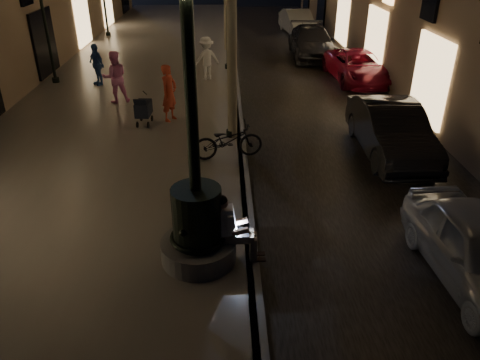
{
  "coord_description": "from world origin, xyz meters",
  "views": [
    {
      "loc": [
        -0.47,
        -5.12,
        5.63
      ],
      "look_at": [
        -0.19,
        3.0,
        1.33
      ],
      "focal_mm": 35.0,
      "sensor_mm": 36.0,
      "label": 1
    }
  ],
  "objects_px": {
    "pedestrian_red": "(169,93)",
    "car_front": "(478,250)",
    "pedestrian_blue": "(96,64)",
    "lamp_left_b": "(42,4)",
    "car_second": "(391,130)",
    "stroller": "(143,109)",
    "car_third": "(358,67)",
    "pedestrian_pink": "(115,77)",
    "fountain_lamppost": "(197,213)",
    "bicycle": "(228,141)",
    "seated_man_laptop": "(231,226)",
    "pedestrian_white": "(206,58)",
    "lamp_curb_a": "(230,33)",
    "car_fifth": "(297,22)",
    "car_rear": "(312,42)"
  },
  "relations": [
    {
      "from": "pedestrian_red",
      "to": "car_front",
      "type": "bearing_deg",
      "value": -112.48
    },
    {
      "from": "pedestrian_red",
      "to": "pedestrian_blue",
      "type": "height_order",
      "value": "pedestrian_red"
    },
    {
      "from": "lamp_left_b",
      "to": "car_second",
      "type": "height_order",
      "value": "lamp_left_b"
    },
    {
      "from": "stroller",
      "to": "car_third",
      "type": "height_order",
      "value": "car_third"
    },
    {
      "from": "car_second",
      "to": "pedestrian_pink",
      "type": "height_order",
      "value": "pedestrian_pink"
    },
    {
      "from": "fountain_lamppost",
      "to": "pedestrian_blue",
      "type": "relative_size",
      "value": 3.2
    },
    {
      "from": "stroller",
      "to": "bicycle",
      "type": "xyz_separation_m",
      "value": [
        2.65,
        -2.58,
        -0.03
      ]
    },
    {
      "from": "bicycle",
      "to": "lamp_left_b",
      "type": "bearing_deg",
      "value": 31.29
    },
    {
      "from": "fountain_lamppost",
      "to": "bicycle",
      "type": "height_order",
      "value": "fountain_lamppost"
    },
    {
      "from": "stroller",
      "to": "seated_man_laptop",
      "type": "bearing_deg",
      "value": -65.47
    },
    {
      "from": "fountain_lamppost",
      "to": "pedestrian_white",
      "type": "distance_m",
      "value": 12.26
    },
    {
      "from": "car_third",
      "to": "pedestrian_pink",
      "type": "xyz_separation_m",
      "value": [
        -9.55,
        -3.08,
        0.49
      ]
    },
    {
      "from": "pedestrian_blue",
      "to": "pedestrian_pink",
      "type": "bearing_deg",
      "value": -16.39
    },
    {
      "from": "seated_man_laptop",
      "to": "car_third",
      "type": "height_order",
      "value": "seated_man_laptop"
    },
    {
      "from": "car_front",
      "to": "pedestrian_blue",
      "type": "height_order",
      "value": "pedestrian_blue"
    },
    {
      "from": "seated_man_laptop",
      "to": "pedestrian_white",
      "type": "xyz_separation_m",
      "value": [
        -0.81,
        12.26,
        0.15
      ]
    },
    {
      "from": "car_front",
      "to": "pedestrian_pink",
      "type": "relative_size",
      "value": 2.09
    },
    {
      "from": "car_second",
      "to": "pedestrian_pink",
      "type": "relative_size",
      "value": 2.44
    },
    {
      "from": "car_second",
      "to": "pedestrian_white",
      "type": "height_order",
      "value": "pedestrian_white"
    },
    {
      "from": "lamp_curb_a",
      "to": "bicycle",
      "type": "height_order",
      "value": "lamp_curb_a"
    },
    {
      "from": "car_fifth",
      "to": "pedestrian_pink",
      "type": "xyz_separation_m",
      "value": [
        -8.52,
        -13.95,
        0.4
      ]
    },
    {
      "from": "car_fifth",
      "to": "pedestrian_pink",
      "type": "height_order",
      "value": "pedestrian_pink"
    },
    {
      "from": "seated_man_laptop",
      "to": "stroller",
      "type": "relative_size",
      "value": 1.3
    },
    {
      "from": "lamp_left_b",
      "to": "car_front",
      "type": "xyz_separation_m",
      "value": [
        11.4,
        -12.5,
        -2.58
      ]
    },
    {
      "from": "pedestrian_pink",
      "to": "pedestrian_blue",
      "type": "xyz_separation_m",
      "value": [
        -1.2,
        2.27,
        -0.1
      ]
    },
    {
      "from": "fountain_lamppost",
      "to": "car_rear",
      "type": "height_order",
      "value": "fountain_lamppost"
    },
    {
      "from": "car_front",
      "to": "pedestrian_pink",
      "type": "bearing_deg",
      "value": 127.09
    },
    {
      "from": "lamp_left_b",
      "to": "pedestrian_white",
      "type": "height_order",
      "value": "lamp_left_b"
    },
    {
      "from": "car_fifth",
      "to": "pedestrian_red",
      "type": "bearing_deg",
      "value": -117.83
    },
    {
      "from": "seated_man_laptop",
      "to": "pedestrian_pink",
      "type": "distance_m",
      "value": 10.2
    },
    {
      "from": "stroller",
      "to": "car_rear",
      "type": "bearing_deg",
      "value": 58.58
    },
    {
      "from": "fountain_lamppost",
      "to": "car_third",
      "type": "height_order",
      "value": "fountain_lamppost"
    },
    {
      "from": "seated_man_laptop",
      "to": "lamp_left_b",
      "type": "relative_size",
      "value": 0.28
    },
    {
      "from": "fountain_lamppost",
      "to": "pedestrian_blue",
      "type": "bearing_deg",
      "value": 111.35
    },
    {
      "from": "lamp_curb_a",
      "to": "car_front",
      "type": "distance_m",
      "value": 8.21
    },
    {
      "from": "pedestrian_white",
      "to": "pedestrian_pink",
      "type": "bearing_deg",
      "value": 17.88
    },
    {
      "from": "car_front",
      "to": "pedestrian_pink",
      "type": "height_order",
      "value": "pedestrian_pink"
    },
    {
      "from": "stroller",
      "to": "car_second",
      "type": "xyz_separation_m",
      "value": [
        7.24,
        -2.07,
        0.01
      ]
    },
    {
      "from": "pedestrian_white",
      "to": "car_front",
      "type": "bearing_deg",
      "value": 87.76
    },
    {
      "from": "fountain_lamppost",
      "to": "car_fifth",
      "type": "relative_size",
      "value": 1.19
    },
    {
      "from": "fountain_lamppost",
      "to": "car_front",
      "type": "height_order",
      "value": "fountain_lamppost"
    },
    {
      "from": "lamp_curb_a",
      "to": "car_front",
      "type": "relative_size",
      "value": 1.26
    },
    {
      "from": "lamp_left_b",
      "to": "car_rear",
      "type": "relative_size",
      "value": 0.95
    },
    {
      "from": "lamp_curb_a",
      "to": "car_fifth",
      "type": "relative_size",
      "value": 1.1
    },
    {
      "from": "seated_man_laptop",
      "to": "lamp_curb_a",
      "type": "bearing_deg",
      "value": 89.17
    },
    {
      "from": "car_fifth",
      "to": "pedestrian_white",
      "type": "bearing_deg",
      "value": -121.7
    },
    {
      "from": "car_front",
      "to": "bicycle",
      "type": "distance_m",
      "value": 6.65
    },
    {
      "from": "pedestrian_white",
      "to": "car_third",
      "type": "bearing_deg",
      "value": 157.47
    },
    {
      "from": "car_front",
      "to": "bicycle",
      "type": "bearing_deg",
      "value": 128.32
    },
    {
      "from": "car_second",
      "to": "car_rear",
      "type": "xyz_separation_m",
      "value": [
        -0.19,
        12.0,
        -0.0
      ]
    }
  ]
}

